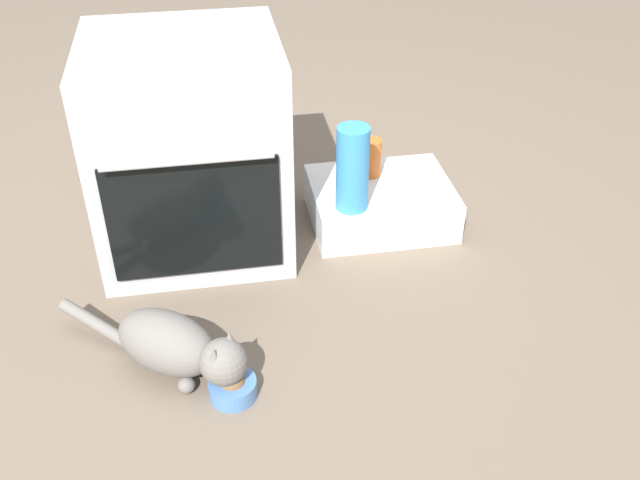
# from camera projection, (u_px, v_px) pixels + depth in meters

# --- Properties ---
(ground) EXTENTS (8.00, 8.00, 0.00)m
(ground) POSITION_uv_depth(u_px,v_px,m) (233.00, 303.00, 2.31)
(ground) COLOR #6B5B4C
(oven) EXTENTS (0.62, 0.63, 0.72)m
(oven) POSITION_uv_depth(u_px,v_px,m) (189.00, 149.00, 2.40)
(oven) COLOR #B7BABF
(oven) RESTS_ON ground
(pantry_cabinet) EXTENTS (0.50, 0.39, 0.15)m
(pantry_cabinet) POSITION_uv_depth(u_px,v_px,m) (380.00, 203.00, 2.66)
(pantry_cabinet) COLOR white
(pantry_cabinet) RESTS_ON ground
(food_bowl) EXTENTS (0.13, 0.13, 0.08)m
(food_bowl) POSITION_uv_depth(u_px,v_px,m) (233.00, 387.00, 1.97)
(food_bowl) COLOR #4C7AB7
(food_bowl) RESTS_ON ground
(cat) EXTENTS (0.54, 0.44, 0.19)m
(cat) POSITION_uv_depth(u_px,v_px,m) (176.00, 346.00, 2.00)
(cat) COLOR slate
(cat) RESTS_ON ground
(sauce_jar) EXTENTS (0.08, 0.08, 0.14)m
(sauce_jar) POSITION_uv_depth(u_px,v_px,m) (370.00, 158.00, 2.63)
(sauce_jar) COLOR #D16023
(sauce_jar) RESTS_ON pantry_cabinet
(water_bottle) EXTENTS (0.11, 0.11, 0.30)m
(water_bottle) POSITION_uv_depth(u_px,v_px,m) (352.00, 169.00, 2.40)
(water_bottle) COLOR #388CD1
(water_bottle) RESTS_ON pantry_cabinet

